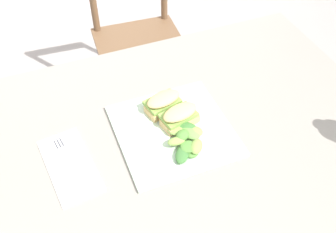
{
  "coord_description": "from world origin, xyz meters",
  "views": [
    {
      "loc": [
        -0.1,
        -0.39,
        1.52
      ],
      "look_at": [
        0.16,
        0.27,
        0.76
      ],
      "focal_mm": 41.18,
      "sensor_mm": 36.0,
      "label": 1
    }
  ],
  "objects_px": {
    "sandwich_half_back": "(163,103)",
    "sandwich_half_front": "(180,116)",
    "dining_table": "(155,179)",
    "chair_wooden_far": "(139,40)",
    "plate_lunch": "(173,130)",
    "fork_on_napkin": "(67,159)"
  },
  "relations": [
    {
      "from": "chair_wooden_far",
      "to": "sandwich_half_front",
      "type": "height_order",
      "value": "chair_wooden_far"
    },
    {
      "from": "plate_lunch",
      "to": "fork_on_napkin",
      "type": "distance_m",
      "value": 0.28
    },
    {
      "from": "dining_table",
      "to": "fork_on_napkin",
      "type": "distance_m",
      "value": 0.25
    },
    {
      "from": "dining_table",
      "to": "sandwich_half_front",
      "type": "distance_m",
      "value": 0.19
    },
    {
      "from": "dining_table",
      "to": "chair_wooden_far",
      "type": "relative_size",
      "value": 1.53
    },
    {
      "from": "dining_table",
      "to": "chair_wooden_far",
      "type": "height_order",
      "value": "chair_wooden_far"
    },
    {
      "from": "dining_table",
      "to": "sandwich_half_back",
      "type": "xyz_separation_m",
      "value": [
        0.07,
        0.12,
        0.16
      ]
    },
    {
      "from": "dining_table",
      "to": "fork_on_napkin",
      "type": "xyz_separation_m",
      "value": [
        -0.21,
        0.06,
        0.12
      ]
    },
    {
      "from": "sandwich_half_back",
      "to": "plate_lunch",
      "type": "bearing_deg",
      "value": -90.79
    },
    {
      "from": "chair_wooden_far",
      "to": "sandwich_half_back",
      "type": "xyz_separation_m",
      "value": [
        -0.16,
        -0.74,
        0.33
      ]
    },
    {
      "from": "sandwich_half_front",
      "to": "fork_on_napkin",
      "type": "height_order",
      "value": "sandwich_half_front"
    },
    {
      "from": "sandwich_half_front",
      "to": "fork_on_napkin",
      "type": "relative_size",
      "value": 0.59
    },
    {
      "from": "chair_wooden_far",
      "to": "sandwich_half_back",
      "type": "distance_m",
      "value": 0.83
    },
    {
      "from": "fork_on_napkin",
      "to": "chair_wooden_far",
      "type": "bearing_deg",
      "value": 61.34
    },
    {
      "from": "chair_wooden_far",
      "to": "sandwich_half_back",
      "type": "height_order",
      "value": "chair_wooden_far"
    },
    {
      "from": "chair_wooden_far",
      "to": "sandwich_half_front",
      "type": "xyz_separation_m",
      "value": [
        -0.14,
        -0.81,
        0.33
      ]
    },
    {
      "from": "plate_lunch",
      "to": "sandwich_half_back",
      "type": "distance_m",
      "value": 0.08
    },
    {
      "from": "plate_lunch",
      "to": "sandwich_half_back",
      "type": "xyz_separation_m",
      "value": [
        0.0,
        0.08,
        0.03
      ]
    },
    {
      "from": "plate_lunch",
      "to": "fork_on_napkin",
      "type": "bearing_deg",
      "value": 178.31
    },
    {
      "from": "sandwich_half_front",
      "to": "chair_wooden_far",
      "type": "bearing_deg",
      "value": 80.37
    },
    {
      "from": "plate_lunch",
      "to": "sandwich_half_front",
      "type": "height_order",
      "value": "sandwich_half_front"
    },
    {
      "from": "sandwich_half_back",
      "to": "sandwich_half_front",
      "type": "bearing_deg",
      "value": -70.55
    }
  ]
}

